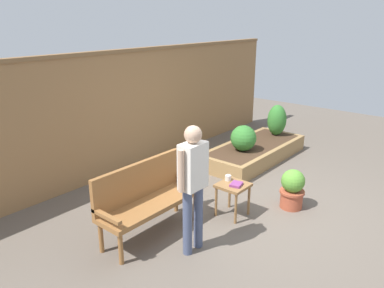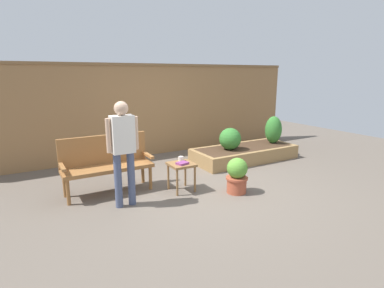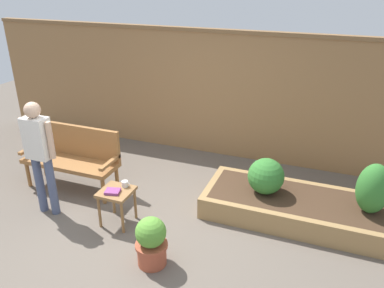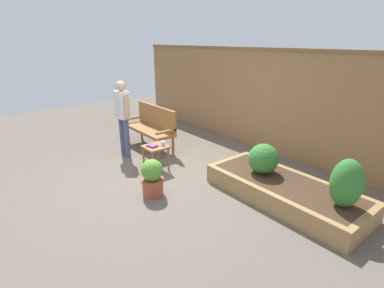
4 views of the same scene
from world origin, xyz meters
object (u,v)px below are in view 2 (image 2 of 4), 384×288
shrub_near_bench (230,139)px  side_table (181,168)px  garden_bench (106,160)px  person_by_bench (123,145)px  potted_boxwood (237,175)px  book_on_table (182,163)px  shrub_far_corner (273,130)px  cup_on_table (181,159)px

shrub_near_bench → side_table: bearing=-151.3°
garden_bench → shrub_near_bench: size_ratio=3.01×
person_by_bench → potted_boxwood: bearing=-13.5°
potted_boxwood → person_by_bench: bearing=166.5°
side_table → potted_boxwood: (0.75, -0.54, -0.09)m
potted_boxwood → shrub_near_bench: shrub_near_bench is taller
garden_bench → book_on_table: garden_bench is taller
side_table → shrub_far_corner: shrub_far_corner is taller
shrub_near_bench → shrub_far_corner: bearing=0.0°
side_table → cup_on_table: (0.06, 0.13, 0.12)m
garden_bench → shrub_far_corner: 4.08m
shrub_far_corner → person_by_bench: person_by_bench is taller
side_table → shrub_far_corner: (2.98, 0.93, 0.23)m
cup_on_table → potted_boxwood: bearing=-43.8°
garden_bench → side_table: size_ratio=3.00×
book_on_table → shrub_far_corner: 3.16m
person_by_bench → side_table: bearing=6.4°
side_table → book_on_table: 0.12m
potted_boxwood → shrub_near_bench: bearing=57.0°
garden_bench → side_table: bearing=-29.1°
book_on_table → potted_boxwood: bearing=-46.0°
cup_on_table → potted_boxwood: size_ratio=0.20×
book_on_table → shrub_far_corner: (3.00, 0.99, 0.13)m
book_on_table → person_by_bench: 1.09m
side_table → shrub_near_bench: 1.95m
cup_on_table → person_by_bench: 1.17m
potted_boxwood → shrub_far_corner: size_ratio=0.92×
side_table → cup_on_table: 0.19m
side_table → person_by_bench: person_by_bench is taller
garden_bench → shrub_near_bench: 2.81m
side_table → book_on_table: (-0.01, -0.06, 0.10)m
garden_bench → cup_on_table: bearing=-22.6°
shrub_far_corner → book_on_table: bearing=-161.7°
potted_boxwood → shrub_far_corner: 2.69m
shrub_far_corner → person_by_bench: size_ratio=0.41×
potted_boxwood → person_by_bench: (-1.76, 0.42, 0.63)m
garden_bench → shrub_far_corner: (4.07, 0.33, 0.08)m
garden_bench → person_by_bench: person_by_bench is taller
garden_bench → potted_boxwood: garden_bench is taller
side_table → person_by_bench: size_ratio=0.31×
person_by_bench → shrub_far_corner: bearing=14.7°
potted_boxwood → shrub_far_corner: (2.23, 1.47, 0.32)m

